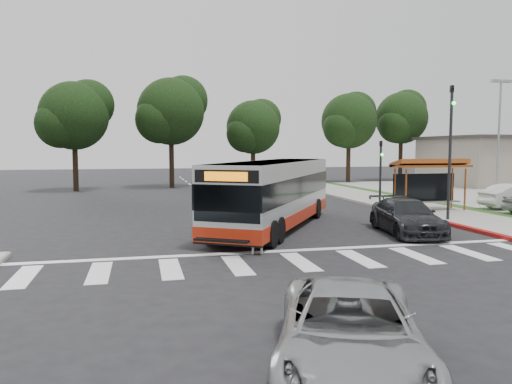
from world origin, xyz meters
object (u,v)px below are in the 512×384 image
object	(u,v)px
pedestrian	(256,229)
silver_suv_south	(350,332)
dark_sedan	(406,216)
transit_bus	(274,195)

from	to	relation	value
pedestrian	silver_suv_south	world-z (taller)	pedestrian
dark_sedan	silver_suv_south	world-z (taller)	dark_sedan
transit_bus	pedestrian	bearing A→B (deg)	-79.88
transit_bus	dark_sedan	world-z (taller)	transit_bus
transit_bus	pedestrian	distance (m)	5.62
transit_bus	dark_sedan	xyz separation A→B (m)	(4.94, -2.71, -0.76)
transit_bus	dark_sedan	distance (m)	5.68
pedestrian	dark_sedan	bearing A→B (deg)	-164.72
transit_bus	dark_sedan	size ratio (longest dim) A/B	2.32
transit_bus	silver_suv_south	distance (m)	14.47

